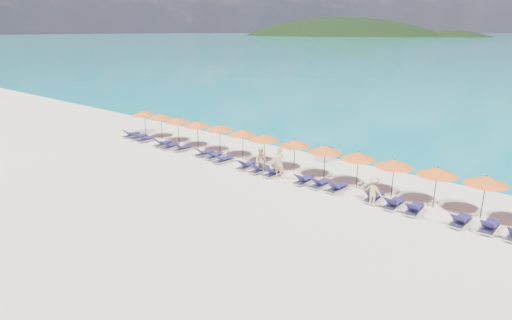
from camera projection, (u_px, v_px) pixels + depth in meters
The scene contains 40 objects.
ground at pixel (223, 191), 24.81m from camera, with size 1400.00×1400.00×0.00m, color beige.
headland_main at pixel (335, 63), 616.01m from camera, with size 374.00×242.00×126.50m.
headland_small at pixel (448, 66), 537.80m from camera, with size 162.00×126.00×85.50m.
jetski at pixel (327, 155), 30.92m from camera, with size 0.91×2.17×0.76m.
beachgoer_a at pixel (279, 163), 26.79m from camera, with size 0.72×0.47×1.98m, color tan.
beachgoer_b at pixel (261, 161), 27.76m from camera, with size 0.80×0.46×1.64m, color tan.
beachgoer_c at pixel (374, 191), 22.56m from camera, with size 1.07×0.50×1.66m, color tan.
umbrella_0 at pixel (144, 113), 37.26m from camera, with size 2.10×2.10×2.28m.
umbrella_1 at pixel (161, 116), 35.92m from camera, with size 2.10×2.10×2.28m.
umbrella_2 at pixel (178, 120), 34.46m from camera, with size 2.10×2.10×2.28m.
umbrella_3 at pixel (197, 124), 33.06m from camera, with size 2.10×2.10×2.28m.
umbrella_4 at pixel (220, 127), 31.78m from camera, with size 2.10×2.10×2.28m.
umbrella_5 at pixel (243, 132), 30.32m from camera, with size 2.10×2.10×2.28m.
umbrella_6 at pixel (264, 137), 28.92m from camera, with size 2.10×2.10×2.28m.
umbrella_7 at pixel (295, 143), 27.45m from camera, with size 2.10×2.10×2.28m.
umbrella_8 at pixel (325, 149), 26.07m from camera, with size 2.10×2.10×2.28m.
umbrella_9 at pixel (358, 156), 24.70m from camera, with size 2.10×2.10×2.28m.
umbrella_10 at pixel (394, 163), 23.28m from camera, with size 2.10×2.10×2.28m.
umbrella_11 at pixel (438, 171), 21.97m from camera, with size 2.10×2.10×2.28m.
umbrella_12 at pixel (486, 180), 20.68m from camera, with size 2.10×2.10×2.28m.
lounger_0 at pixel (131, 134), 37.27m from camera, with size 0.71×1.73×0.66m.
lounger_1 at pixel (139, 136), 36.54m from camera, with size 0.67×1.72×0.66m.
lounger_2 at pixel (146, 139), 35.74m from camera, with size 0.66×1.71×0.66m.
lounger_3 at pixel (163, 143), 34.32m from camera, with size 0.69×1.72×0.66m.
lounger_4 at pixel (170, 146), 33.62m from camera, with size 0.72×1.73×0.66m.
lounger_5 at pixel (182, 148), 33.05m from camera, with size 0.64×1.71×0.66m.
lounger_6 at pixel (204, 153), 31.71m from camera, with size 0.73×1.74×0.66m.
lounger_7 at pixel (214, 155), 31.05m from camera, with size 0.71×1.73×0.66m.
lounger_8 at pixel (223, 159), 30.10m from camera, with size 0.75×1.74×0.66m.
lounger_9 at pixel (246, 165), 28.82m from camera, with size 0.76×1.75×0.66m.
lounger_10 at pixel (260, 169), 28.05m from camera, with size 0.62×1.70×0.66m.
lounger_11 at pixel (273, 172), 27.39m from camera, with size 0.71×1.73×0.66m.
lounger_12 at pixel (304, 180), 26.04m from camera, with size 0.67×1.72×0.66m.
lounger_13 at pixel (320, 183), 25.43m from camera, with size 0.72×1.74×0.66m.
lounger_14 at pixel (337, 187), 24.78m from camera, with size 0.73×1.74×0.66m.
lounger_15 at pixel (374, 196), 23.42m from camera, with size 0.70×1.73×0.66m.
lounger_16 at pixel (394, 203), 22.49m from camera, with size 0.64×1.71×0.66m.
lounger_17 at pixel (414, 209), 21.83m from camera, with size 0.74×1.74×0.66m.
lounger_18 at pixel (461, 220), 20.50m from camera, with size 0.73×1.74×0.66m.
lounger_19 at pixel (489, 226), 19.89m from camera, with size 0.66×1.71×0.66m.
Camera 1 is at (16.35, -16.55, 9.01)m, focal length 30.00 mm.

